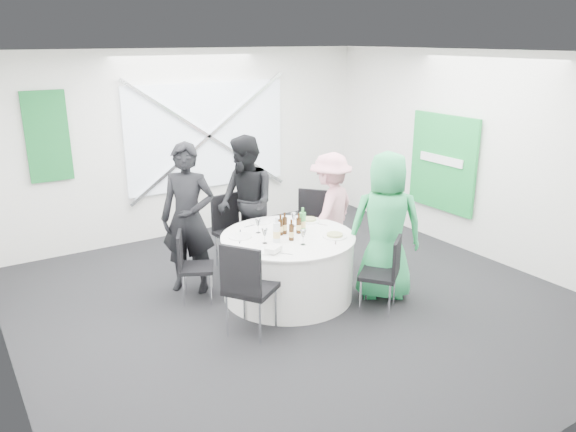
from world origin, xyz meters
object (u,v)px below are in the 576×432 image
chair_back (230,225)px  green_water_bottle (303,222)px  chair_back_right (311,221)px  chair_front_left (247,282)px  person_man_back_left (188,219)px  person_woman_pink (330,211)px  chair_back_left (190,262)px  person_man_back (246,203)px  person_woman_green (386,226)px  chair_front_right (386,269)px  banquet_table (288,266)px  clear_water_bottle (277,233)px

chair_back → green_water_bottle: bearing=-79.3°
chair_back_right → chair_front_left: size_ratio=0.97×
chair_back → chair_back_right: (0.96, -0.51, 0.02)m
person_man_back_left → green_water_bottle: size_ratio=6.20×
chair_back → chair_front_left: (-0.73, -1.79, 0.04)m
person_woman_pink → green_water_bottle: 0.90m
chair_back_left → green_water_bottle: green_water_bottle is taller
person_woman_pink → person_man_back: bearing=-57.4°
person_man_back_left → person_woman_green: person_man_back_left is taller
chair_front_right → banquet_table: bearing=-90.0°
chair_back_left → person_woman_green: size_ratio=0.48×
person_man_back → person_woman_green: bearing=30.4°
chair_front_right → chair_front_left: size_ratio=0.85×
chair_back → person_woman_pink: size_ratio=0.63×
chair_back_right → person_woman_green: bearing=-35.5°
chair_front_right → chair_front_left: 1.61m
person_man_back → green_water_bottle: bearing=12.5°
person_woman_pink → clear_water_bottle: person_woman_pink is taller
banquet_table → green_water_bottle: (0.23, 0.04, 0.49)m
chair_back_right → person_man_back_left: person_man_back_left is taller
chair_back → chair_front_left: size_ratio=0.94×
chair_front_right → green_water_bottle: bearing=-101.0°
chair_back → chair_front_right: bearing=-74.5°
banquet_table → chair_back: 1.24m
person_woman_pink → green_water_bottle: (-0.76, -0.47, 0.11)m
chair_back → person_woman_pink: person_woman_pink is taller
person_woman_green → chair_front_left: bearing=31.6°
person_woman_pink → chair_back_right: bearing=-79.8°
chair_back_right → chair_back: bearing=-158.4°
chair_back_right → person_woman_pink: (0.16, -0.20, 0.18)m
chair_back → chair_front_left: chair_front_left is taller
chair_front_right → clear_water_bottle: clear_water_bottle is taller
green_water_bottle → chair_back_left: bearing=159.3°
chair_back_left → person_woman_green: person_woman_green is taller
chair_back_left → chair_front_right: bearing=-102.8°
person_man_back → chair_back: bearing=-132.4°
person_woman_pink → person_woman_green: (-0.04, -1.11, 0.10)m
person_man_back → chair_back_right: bearing=67.7°
chair_back → green_water_bottle: green_water_bottle is taller
person_man_back → green_water_bottle: 1.05m
chair_back → chair_back_right: 1.09m
clear_water_bottle → banquet_table: bearing=25.7°
green_water_bottle → chair_back: bearing=106.8°
chair_back_right → green_water_bottle: bearing=-82.4°
person_man_back_left → clear_water_bottle: bearing=-11.5°
person_man_back → person_woman_pink: bearing=61.3°
banquet_table → chair_back_left: 1.14m
person_woman_green → chair_back_left: bearing=3.0°
chair_back → clear_water_bottle: 1.36m
chair_back_left → chair_front_left: chair_front_left is taller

